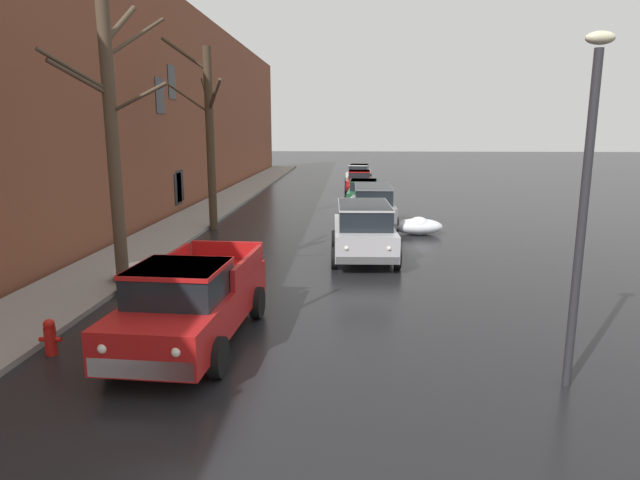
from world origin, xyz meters
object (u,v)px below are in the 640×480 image
at_px(pickup_truck_red_approaching_near_lane, 192,301).
at_px(fire_hydrant, 50,337).
at_px(bare_tree_second_along_sidewalk, 113,139).
at_px(sedan_red_queued_behind_truck, 359,181).
at_px(suv_silver_parked_kerbside_close, 364,229).
at_px(sedan_white_at_far_intersection, 359,173).
at_px(street_lamp_post, 584,197).
at_px(suv_grey_parked_kerbside_mid, 373,205).
at_px(sedan_green_parked_far_down_block, 363,192).
at_px(bare_tree_mid_block, 209,133).

distance_m(pickup_truck_red_approaching_near_lane, fire_hydrant, 2.69).
relative_size(bare_tree_second_along_sidewalk, sedan_red_queued_behind_truck, 1.81).
xyz_separation_m(suv_silver_parked_kerbside_close, sedan_red_queued_behind_truck, (0.16, 19.26, -0.24)).
height_order(suv_silver_parked_kerbside_close, sedan_white_at_far_intersection, suv_silver_parked_kerbside_close).
relative_size(bare_tree_second_along_sidewalk, suv_silver_parked_kerbside_close, 1.66).
distance_m(sedan_white_at_far_intersection, street_lamp_post, 34.82).
height_order(sedan_red_queued_behind_truck, street_lamp_post, street_lamp_post).
bearing_deg(suv_silver_parked_kerbside_close, suv_grey_parked_kerbside_mid, 84.79).
bearing_deg(street_lamp_post, bare_tree_second_along_sidewalk, 154.58).
height_order(pickup_truck_red_approaching_near_lane, sedan_green_parked_far_down_block, pickup_truck_red_approaching_near_lane).
relative_size(bare_tree_mid_block, pickup_truck_red_approaching_near_lane, 1.51).
bearing_deg(bare_tree_second_along_sidewalk, fire_hydrant, -87.87).
distance_m(bare_tree_mid_block, sedan_white_at_far_intersection, 21.98).
bearing_deg(street_lamp_post, suv_grey_parked_kerbside_mid, 100.29).
bearing_deg(fire_hydrant, suv_silver_parked_kerbside_close, 53.10).
bearing_deg(suv_silver_parked_kerbside_close, sedan_red_queued_behind_truck, 89.52).
xyz_separation_m(suv_grey_parked_kerbside_mid, sedan_green_parked_far_down_block, (-0.24, 6.73, -0.24)).
relative_size(suv_silver_parked_kerbside_close, sedan_red_queued_behind_truck, 1.09).
distance_m(bare_tree_mid_block, suv_grey_parked_kerbside_mid, 7.55).
xyz_separation_m(suv_silver_parked_kerbside_close, sedan_white_at_far_intersection, (0.23, 25.70, -0.24)).
xyz_separation_m(bare_tree_mid_block, pickup_truck_red_approaching_near_lane, (2.75, -12.47, -3.16)).
distance_m(bare_tree_mid_block, suv_silver_parked_kerbside_close, 8.61).
bearing_deg(sedan_white_at_far_intersection, bare_tree_mid_block, -107.56).
bearing_deg(bare_tree_second_along_sidewalk, sedan_green_parked_far_down_block, 68.82).
distance_m(bare_tree_mid_block, sedan_green_parked_far_down_block, 10.56).
distance_m(sedan_green_parked_far_down_block, street_lamp_post, 21.77).
relative_size(bare_tree_second_along_sidewalk, suv_grey_parked_kerbside_mid, 1.58).
height_order(suv_grey_parked_kerbside_mid, fire_hydrant, suv_grey_parked_kerbside_mid).
distance_m(bare_tree_second_along_sidewalk, street_lamp_post, 10.52).
xyz_separation_m(bare_tree_mid_block, fire_hydrant, (0.19, -13.15, -3.69)).
bearing_deg(sedan_red_queued_behind_truck, bare_tree_mid_block, -114.43).
height_order(sedan_green_parked_far_down_block, street_lamp_post, street_lamp_post).
bearing_deg(suv_grey_parked_kerbside_mid, bare_tree_mid_block, -173.19).
bearing_deg(sedan_white_at_far_intersection, street_lamp_post, -85.10).
height_order(bare_tree_mid_block, street_lamp_post, bare_tree_mid_block).
xyz_separation_m(sedan_red_queued_behind_truck, fire_hydrant, (-6.29, -27.42, -0.39)).
distance_m(pickup_truck_red_approaching_near_lane, suv_silver_parked_kerbside_close, 8.29).
xyz_separation_m(bare_tree_mid_block, sedan_red_queued_behind_truck, (6.48, 14.27, -3.29)).
relative_size(suv_grey_parked_kerbside_mid, sedan_green_parked_far_down_block, 1.15).
relative_size(suv_grey_parked_kerbside_mid, street_lamp_post, 0.83).
height_order(bare_tree_mid_block, sedan_green_parked_far_down_block, bare_tree_mid_block).
bearing_deg(pickup_truck_red_approaching_near_lane, bare_tree_second_along_sidewalk, 131.23).
height_order(pickup_truck_red_approaching_near_lane, sedan_white_at_far_intersection, pickup_truck_red_approaching_near_lane).
xyz_separation_m(sedan_red_queued_behind_truck, sedan_white_at_far_intersection, (0.07, 6.45, 0.00)).
distance_m(suv_grey_parked_kerbside_mid, sedan_white_at_far_intersection, 19.90).
bearing_deg(sedan_white_at_far_intersection, fire_hydrant, -100.64).
distance_m(sedan_red_queued_behind_truck, street_lamp_post, 28.43).
height_order(bare_tree_second_along_sidewalk, suv_silver_parked_kerbside_close, bare_tree_second_along_sidewalk).
bearing_deg(sedan_green_parked_far_down_block, suv_silver_parked_kerbside_close, -91.34).
bearing_deg(sedan_green_parked_far_down_block, sedan_red_queued_behind_truck, 91.11).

